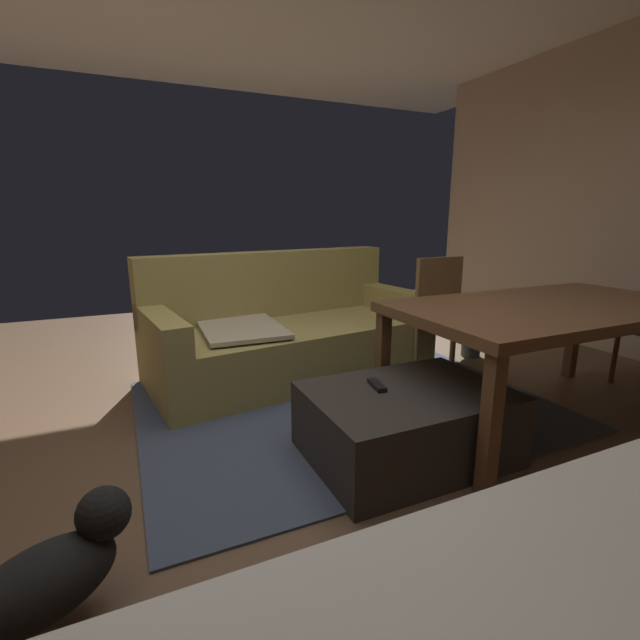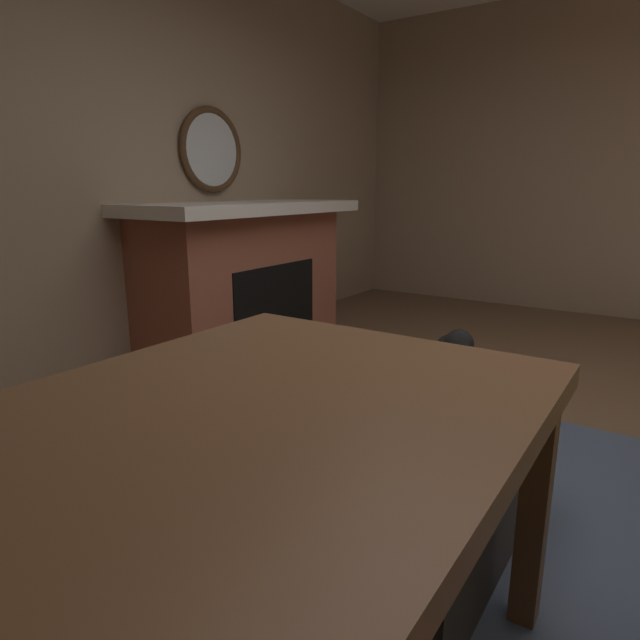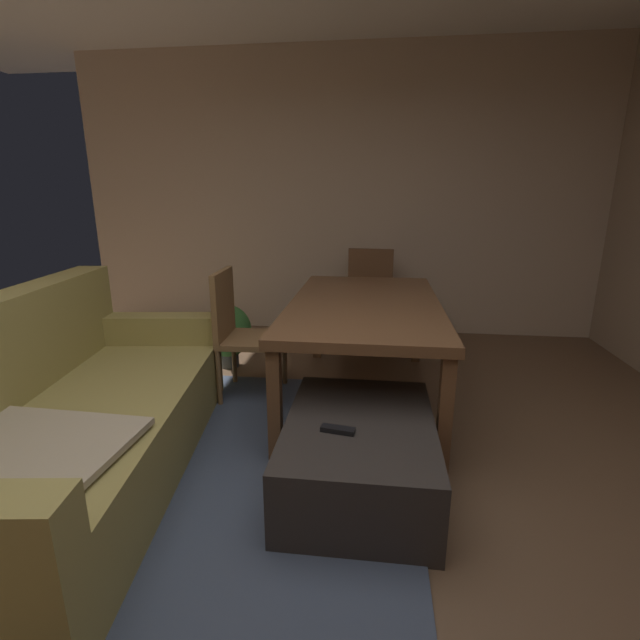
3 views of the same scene
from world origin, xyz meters
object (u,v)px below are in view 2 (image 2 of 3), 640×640
fireplace (245,275)px  small_dog (454,353)px  round_wall_mirror (212,150)px  tv_remote (441,427)px  ottoman_coffee_table (396,488)px  dining_table (137,503)px

fireplace → small_dog: (-0.08, 1.58, -0.35)m
round_wall_mirror → tv_remote: bearing=60.1°
ottoman_coffee_table → tv_remote: tv_remote is taller
fireplace → tv_remote: 2.47m
dining_table → tv_remote: bearing=175.8°
small_dog → round_wall_mirror: bearing=-87.5°
round_wall_mirror → small_dog: 2.25m
ottoman_coffee_table → small_dog: size_ratio=1.98×
round_wall_mirror → small_dog: round_wall_mirror is taller
ottoman_coffee_table → dining_table: size_ratio=0.55×
fireplace → dining_table: bearing=38.5°
round_wall_mirror → small_dog: (-0.08, 1.87, -1.24)m
tv_remote → small_dog: tv_remote is taller
dining_table → round_wall_mirror: bearing=-137.7°
fireplace → tv_remote: size_ratio=11.60×
round_wall_mirror → tv_remote: round_wall_mirror is taller
tv_remote → small_dog: (-1.44, -0.48, -0.20)m
fireplace → tv_remote: (1.35, 2.06, -0.16)m
fireplace → ottoman_coffee_table: (1.48, 1.96, -0.35)m
fireplace → ottoman_coffee_table: bearing=53.0°
tv_remote → dining_table: dining_table is taller
fireplace → tv_remote: fireplace is taller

